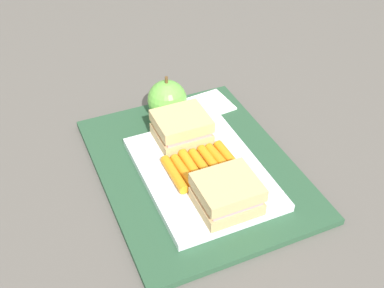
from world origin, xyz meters
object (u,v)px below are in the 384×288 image
object	(u,v)px
carrot_sticks_bundle	(202,166)
paper_napkin	(210,104)
sandwich_half_left	(227,194)
food_tray	(202,172)
apple	(167,100)
sandwich_half_right	(182,128)

from	to	relation	value
carrot_sticks_bundle	paper_napkin	world-z (taller)	carrot_sticks_bundle
sandwich_half_left	paper_napkin	distance (m)	0.26
food_tray	paper_napkin	world-z (taller)	food_tray
carrot_sticks_bundle	sandwich_half_left	bearing A→B (deg)	179.95
apple	sandwich_half_right	bearing A→B (deg)	174.34
sandwich_half_left	apple	bearing A→B (deg)	-1.95
food_tray	sandwich_half_left	size ratio (longest dim) A/B	2.88
sandwich_half_left	sandwich_half_right	distance (m)	0.16
food_tray	paper_napkin	distance (m)	0.18
sandwich_half_right	carrot_sticks_bundle	bearing A→B (deg)	-179.95
apple	paper_napkin	distance (m)	0.09
food_tray	carrot_sticks_bundle	size ratio (longest dim) A/B	2.26
food_tray	paper_napkin	size ratio (longest dim) A/B	3.29
food_tray	paper_napkin	bearing A→B (deg)	-28.72
sandwich_half_right	apple	size ratio (longest dim) A/B	1.03
sandwich_half_left	sandwich_half_right	xyz separation A→B (m)	(0.16, 0.00, 0.00)
sandwich_half_left	apple	size ratio (longest dim) A/B	1.03
apple	food_tray	bearing A→B (deg)	177.09
paper_napkin	sandwich_half_left	bearing A→B (deg)	159.78
food_tray	apple	xyz separation A→B (m)	(0.16, -0.01, 0.03)
carrot_sticks_bundle	paper_napkin	xyz separation A→B (m)	(0.16, -0.09, -0.02)
sandwich_half_left	paper_napkin	size ratio (longest dim) A/B	1.14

